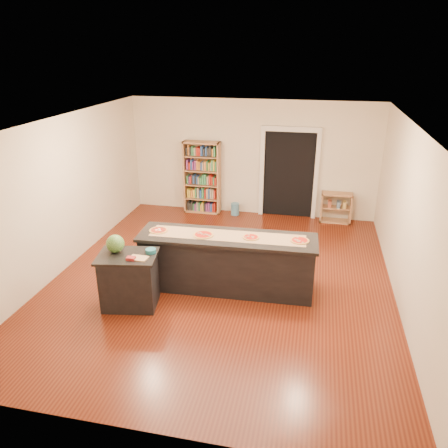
% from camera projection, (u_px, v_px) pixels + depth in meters
% --- Properties ---
extents(room, '(6.00, 7.00, 2.80)m').
position_uv_depth(room, '(222.00, 207.00, 7.42)').
color(room, beige).
rests_on(room, ground).
extents(doorway, '(1.40, 0.09, 2.21)m').
position_uv_depth(doorway, '(289.00, 169.00, 10.45)').
color(doorway, black).
rests_on(doorway, room).
extents(kitchen_island, '(3.00, 0.81, 0.99)m').
position_uv_depth(kitchen_island, '(227.00, 262.00, 7.47)').
color(kitchen_island, black).
rests_on(kitchen_island, ground).
extents(side_counter, '(0.92, 0.67, 0.91)m').
position_uv_depth(side_counter, '(129.00, 280.00, 6.99)').
color(side_counter, black).
rests_on(side_counter, ground).
extents(bookshelf, '(0.90, 0.32, 1.80)m').
position_uv_depth(bookshelf, '(202.00, 178.00, 10.82)').
color(bookshelf, tan).
rests_on(bookshelf, ground).
extents(low_shelf, '(0.72, 0.31, 0.72)m').
position_uv_depth(low_shelf, '(336.00, 208.00, 10.40)').
color(low_shelf, tan).
rests_on(low_shelf, ground).
extents(waste_bin, '(0.21, 0.21, 0.30)m').
position_uv_depth(waste_bin, '(235.00, 209.00, 10.90)').
color(waste_bin, teal).
rests_on(waste_bin, ground).
extents(kraft_paper, '(2.62, 0.56, 0.00)m').
position_uv_depth(kraft_paper, '(227.00, 236.00, 7.30)').
color(kraft_paper, '#886346').
rests_on(kraft_paper, kitchen_island).
extents(watermelon, '(0.29, 0.29, 0.29)m').
position_uv_depth(watermelon, '(115.00, 244.00, 6.86)').
color(watermelon, '#144214').
rests_on(watermelon, side_counter).
extents(cutting_board, '(0.29, 0.20, 0.02)m').
position_uv_depth(cutting_board, '(138.00, 258.00, 6.69)').
color(cutting_board, tan).
rests_on(cutting_board, side_counter).
extents(package_red, '(0.13, 0.10, 0.05)m').
position_uv_depth(package_red, '(131.00, 258.00, 6.65)').
color(package_red, maroon).
rests_on(package_red, side_counter).
extents(package_teal, '(0.17, 0.17, 0.06)m').
position_uv_depth(package_teal, '(151.00, 251.00, 6.88)').
color(package_teal, '#195966').
rests_on(package_teal, side_counter).
extents(pizza_a, '(0.33, 0.33, 0.02)m').
position_uv_depth(pizza_a, '(159.00, 230.00, 7.49)').
color(pizza_a, tan).
rests_on(pizza_a, kitchen_island).
extents(pizza_b, '(0.33, 0.33, 0.02)m').
position_uv_depth(pizza_b, '(203.00, 235.00, 7.31)').
color(pizza_b, tan).
rests_on(pizza_b, kitchen_island).
extents(pizza_c, '(0.30, 0.30, 0.02)m').
position_uv_depth(pizza_c, '(251.00, 237.00, 7.21)').
color(pizza_c, tan).
rests_on(pizza_c, kitchen_island).
extents(pizza_d, '(0.32, 0.32, 0.02)m').
position_uv_depth(pizza_d, '(300.00, 240.00, 7.09)').
color(pizza_d, tan).
rests_on(pizza_d, kitchen_island).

